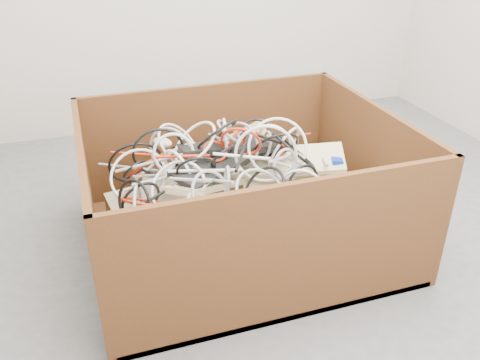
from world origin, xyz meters
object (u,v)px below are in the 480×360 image
object	(u,v)px
cardboard_box	(238,215)
power_strip_left	(191,172)
vga_plug	(337,161)
power_strip_right	(206,222)

from	to	relation	value
cardboard_box	power_strip_left	distance (m)	0.29
cardboard_box	power_strip_left	world-z (taller)	cardboard_box
vga_plug	power_strip_right	bearing A→B (deg)	-148.01
cardboard_box	power_strip_left	xyz separation A→B (m)	(-0.18, 0.05, 0.22)
power_strip_right	vga_plug	size ratio (longest dim) A/B	6.72
power_strip_left	vga_plug	size ratio (longest dim) A/B	6.76
power_strip_left	power_strip_right	xyz separation A→B (m)	(-0.02, -0.32, -0.04)
vga_plug	cardboard_box	bearing A→B (deg)	-173.71
cardboard_box	power_strip_left	size ratio (longest dim) A/B	4.15
cardboard_box	power_strip_right	size ratio (longest dim) A/B	4.17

